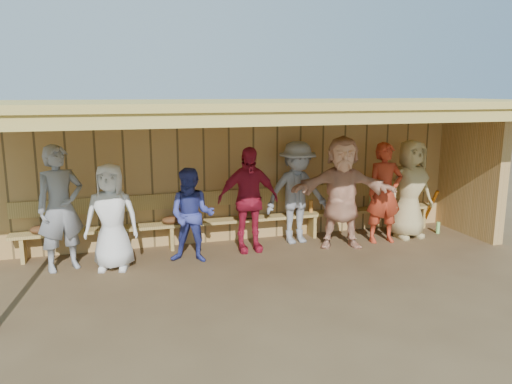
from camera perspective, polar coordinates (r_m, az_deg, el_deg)
ground at (r=7.95m, az=0.73°, el=-7.93°), size 90.00×90.00×0.00m
player_a at (r=7.90m, az=-21.45°, el=-1.73°), size 0.81×0.67×1.88m
player_b at (r=7.71m, az=-16.20°, el=-2.75°), size 0.88×0.68×1.61m
player_c at (r=7.80m, az=-7.34°, el=-2.68°), size 0.88×0.79×1.49m
player_d at (r=8.24m, az=-0.91°, el=-0.87°), size 1.03×0.43×1.75m
player_e at (r=8.73m, az=4.69°, el=-0.08°), size 1.21×0.75×1.79m
player_f at (r=8.57m, az=9.80°, el=-0.03°), size 1.86×1.05×1.91m
player_g at (r=9.02m, az=14.46°, el=-0.11°), size 0.68×0.49×1.77m
player_h at (r=9.42m, az=17.21°, el=0.31°), size 0.92×0.64×1.79m
dugout_structure at (r=8.32m, az=1.91°, el=4.95°), size 8.80×3.20×2.50m
bench at (r=8.82m, az=-1.43°, el=-2.38°), size 7.60×0.34×0.93m
dugout_equipment at (r=8.57m, az=-5.19°, el=-3.10°), size 7.19×0.62×0.80m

